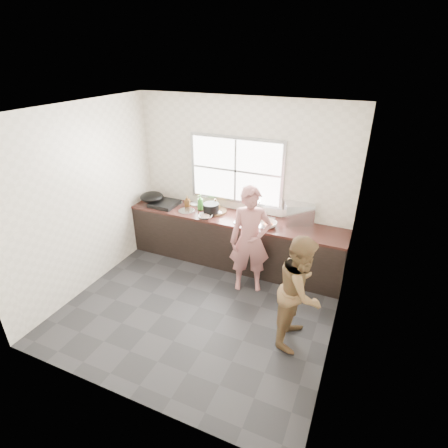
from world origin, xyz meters
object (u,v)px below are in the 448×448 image
at_px(cutting_board, 215,211).
at_px(pot_lid_left, 175,203).
at_px(bottle_brown_tall, 187,202).
at_px(pot_lid_right, 187,211).
at_px(bowl_held, 256,219).
at_px(bottle_brown_short, 215,205).
at_px(person_side, 300,291).
at_px(burner, 165,204).
at_px(bowl_crabs, 269,225).
at_px(black_pot, 211,209).
at_px(glass_jar, 199,204).
at_px(dish_rack, 298,213).
at_px(wok, 152,197).
at_px(bottle_green, 200,202).
at_px(woman, 250,244).
at_px(plate_food, 196,204).
at_px(bowl_mince, 205,216).

relative_size(cutting_board, pot_lid_left, 1.43).
distance_m(bottle_brown_tall, pot_lid_right, 0.23).
distance_m(bowl_held, bottle_brown_short, 0.78).
xyz_separation_m(person_side, burner, (-2.68, 1.27, 0.17)).
distance_m(bowl_crabs, black_pot, 1.00).
bearing_deg(glass_jar, pot_lid_left, -175.58).
distance_m(black_pot, glass_jar, 0.39).
bearing_deg(glass_jar, dish_rack, 2.29).
height_order(glass_jar, dish_rack, dish_rack).
bearing_deg(person_side, bottle_brown_tall, 60.84).
xyz_separation_m(bottle_brown_tall, wok, (-0.61, -0.17, 0.05)).
xyz_separation_m(black_pot, glass_jar, (-0.33, 0.20, -0.05)).
bearing_deg(bottle_green, bowl_held, -2.11).
bearing_deg(dish_rack, woman, -147.65).
distance_m(plate_food, bottle_brown_short, 0.45).
bearing_deg(bottle_green, bowl_crabs, -6.59).
relative_size(person_side, wok, 3.59).
distance_m(person_side, pot_lid_right, 2.52).
bearing_deg(bottle_brown_tall, plate_food, 55.08).
height_order(person_side, glass_jar, person_side).
bearing_deg(bowl_mince, pot_lid_left, 156.44).
relative_size(bowl_held, plate_food, 1.01).
bearing_deg(wok, plate_food, 23.03).
relative_size(black_pot, bottle_brown_short, 1.38).
distance_m(black_pot, bottle_green, 0.26).
bearing_deg(person_side, plate_food, 57.49).
xyz_separation_m(burner, pot_lid_left, (0.11, 0.17, -0.03)).
bearing_deg(person_side, burner, 66.94).
bearing_deg(woman, bowl_held, 79.08).
bearing_deg(burner, glass_jar, 19.53).
xyz_separation_m(bottle_brown_short, pot_lid_left, (-0.79, 0.00, -0.09)).
relative_size(person_side, black_pot, 5.54).
bearing_deg(bowl_mince, bottle_brown_short, 86.74).
height_order(bottle_brown_tall, glass_jar, bottle_brown_tall).
relative_size(cutting_board, burner, 0.90).
distance_m(person_side, bottle_green, 2.45).
distance_m(bowl_held, pot_lid_right, 1.20).
height_order(bottle_brown_short, burner, bottle_brown_short).
bearing_deg(bottle_green, bottle_brown_short, 18.54).
distance_m(woman, bowl_crabs, 0.49).
height_order(woman, wok, woman).
relative_size(plate_food, pot_lid_left, 0.71).
relative_size(black_pot, plate_food, 1.36).
bearing_deg(glass_jar, bowl_crabs, -11.04).
distance_m(bottle_green, burner, 0.67).
bearing_deg(wok, person_side, -23.04).
bearing_deg(bowl_mince, dish_rack, 17.48).
distance_m(black_pot, plate_food, 0.51).
relative_size(bowl_mince, black_pot, 0.88).
xyz_separation_m(bottle_brown_tall, bottle_brown_short, (0.52, 0.03, 0.01)).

